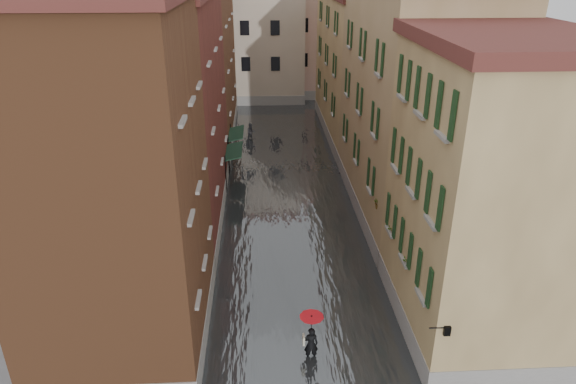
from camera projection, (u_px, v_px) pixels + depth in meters
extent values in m
plane|color=#5F5F62|center=(300.00, 299.00, 23.40)|extent=(120.00, 120.00, 0.00)
cube|color=#3F4246|center=(286.00, 184.00, 35.17)|extent=(10.00, 60.00, 0.20)
cube|color=brown|center=(114.00, 191.00, 18.54)|extent=(6.00, 8.00, 13.00)
cube|color=maroon|center=(164.00, 114.00, 28.64)|extent=(6.00, 14.00, 12.50)
cube|color=brown|center=(194.00, 55.00, 41.97)|extent=(6.00, 16.00, 14.00)
cube|color=#92764B|center=(489.00, 201.00, 19.55)|extent=(6.00, 8.00, 11.50)
cube|color=tan|center=(412.00, 106.00, 29.24)|extent=(6.00, 14.00, 13.00)
cube|color=#92764B|center=(362.00, 69.00, 43.18)|extent=(6.00, 16.00, 11.50)
cube|color=beige|center=(246.00, 37.00, 55.10)|extent=(12.00, 9.00, 13.00)
cube|color=tan|center=(327.00, 39.00, 57.57)|extent=(10.00, 9.00, 12.00)
cube|color=#153020|center=(234.00, 151.00, 34.06)|extent=(1.09, 3.17, 0.31)
cylinder|color=black|center=(226.00, 176.00, 33.07)|extent=(0.06, 0.06, 2.80)
cylinder|color=black|center=(228.00, 159.00, 35.95)|extent=(0.06, 0.06, 2.80)
cube|color=#153020|center=(236.00, 133.00, 37.51)|extent=(1.09, 3.19, 0.31)
cylinder|color=black|center=(229.00, 156.00, 36.52)|extent=(0.06, 0.06, 2.80)
cylinder|color=black|center=(231.00, 141.00, 39.41)|extent=(0.06, 0.06, 2.80)
cylinder|color=black|center=(438.00, 328.00, 16.86)|extent=(0.60, 0.05, 0.05)
cube|color=black|center=(447.00, 330.00, 16.92)|extent=(0.22, 0.22, 0.35)
cube|color=beige|center=(447.00, 330.00, 16.92)|extent=(0.14, 0.14, 0.24)
cube|color=brown|center=(409.00, 264.00, 20.32)|extent=(0.22, 0.85, 0.18)
imported|color=#265926|center=(410.00, 255.00, 20.15)|extent=(0.59, 0.51, 0.66)
cube|color=brown|center=(393.00, 232.00, 22.69)|extent=(0.22, 0.85, 0.18)
imported|color=#265926|center=(394.00, 224.00, 22.52)|extent=(0.59, 0.51, 0.66)
cube|color=brown|center=(379.00, 204.00, 25.26)|extent=(0.22, 0.85, 0.18)
imported|color=#265926|center=(380.00, 196.00, 25.09)|extent=(0.59, 0.51, 0.66)
imported|color=black|center=(311.00, 344.00, 19.57)|extent=(0.57, 0.39, 1.52)
cube|color=beige|center=(304.00, 340.00, 19.52)|extent=(0.08, 0.30, 0.38)
cylinder|color=black|center=(311.00, 332.00, 19.32)|extent=(0.02, 0.02, 1.00)
cone|color=red|center=(312.00, 320.00, 19.09)|extent=(0.92, 0.92, 0.28)
imported|color=black|center=(251.00, 133.00, 43.36)|extent=(0.91, 0.80, 1.58)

